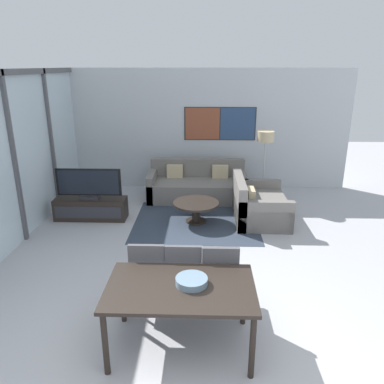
{
  "coord_description": "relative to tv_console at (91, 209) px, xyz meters",
  "views": [
    {
      "loc": [
        0.09,
        -2.7,
        2.85
      ],
      "look_at": [
        -0.09,
        2.9,
        0.95
      ],
      "focal_mm": 35.0,
      "sensor_mm": 36.0,
      "label": 1
    }
  ],
  "objects": [
    {
      "name": "wall_back",
      "position": [
        2.11,
        2.14,
        1.2
      ],
      "size": [
        7.0,
        0.09,
        2.8
      ],
      "color": "silver",
      "rests_on": "ground_plane"
    },
    {
      "name": "television",
      "position": [
        0.0,
        0.0,
        0.5
      ],
      "size": [
        1.24,
        0.2,
        0.59
      ],
      "color": "#2D2D33",
      "rests_on": "tv_console"
    },
    {
      "name": "area_rug",
      "position": [
        2.04,
        -0.09,
        -0.2
      ],
      "size": [
        2.34,
        2.05,
        0.01
      ],
      "color": "#333D4C",
      "rests_on": "ground_plane"
    },
    {
      "name": "fruit_bowl",
      "position": [
        2.07,
        -3.42,
        0.57
      ],
      "size": [
        0.33,
        0.33,
        0.07
      ],
      "color": "slate",
      "rests_on": "dining_table"
    },
    {
      "name": "sofa_main",
      "position": [
        2.04,
        1.3,
        0.06
      ],
      "size": [
        2.15,
        0.99,
        0.82
      ],
      "color": "slate",
      "rests_on": "ground_plane"
    },
    {
      "name": "dining_table",
      "position": [
        1.96,
        -3.46,
        0.45
      ],
      "size": [
        1.51,
        0.91,
        0.74
      ],
      "color": "black",
      "rests_on": "ground_plane"
    },
    {
      "name": "window_wall_left",
      "position": [
        -0.9,
        -0.94,
        1.33
      ],
      "size": [
        0.07,
        6.16,
        2.8
      ],
      "color": "silver",
      "rests_on": "ground_plane"
    },
    {
      "name": "dining_chair_left",
      "position": [
        1.53,
        -2.78,
        0.29
      ],
      "size": [
        0.46,
        0.46,
        0.91
      ],
      "color": "#4C4C51",
      "rests_on": "ground_plane"
    },
    {
      "name": "floor_lamp",
      "position": [
        3.49,
        1.19,
        1.1
      ],
      "size": [
        0.35,
        0.35,
        1.54
      ],
      "color": "#2D2D33",
      "rests_on": "ground_plane"
    },
    {
      "name": "coffee_table",
      "position": [
        2.04,
        -0.09,
        0.09
      ],
      "size": [
        0.87,
        0.87,
        0.4
      ],
      "color": "black",
      "rests_on": "ground_plane"
    },
    {
      "name": "dining_chair_right",
      "position": [
        2.39,
        -2.82,
        0.29
      ],
      "size": [
        0.46,
        0.46,
        0.91
      ],
      "color": "#4C4C51",
      "rests_on": "ground_plane"
    },
    {
      "name": "dining_chair_centre",
      "position": [
        1.96,
        -2.79,
        0.29
      ],
      "size": [
        0.46,
        0.46,
        0.91
      ],
      "color": "#4C4C51",
      "rests_on": "ground_plane"
    },
    {
      "name": "tv_console",
      "position": [
        0.0,
        0.0,
        0.0
      ],
      "size": [
        1.37,
        0.43,
        0.42
      ],
      "color": "black",
      "rests_on": "ground_plane"
    },
    {
      "name": "sofa_side",
      "position": [
        3.21,
        0.09,
        0.06
      ],
      "size": [
        0.99,
        1.44,
        0.82
      ],
      "rotation": [
        0.0,
        0.0,
        1.57
      ],
      "color": "slate",
      "rests_on": "ground_plane"
    }
  ]
}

